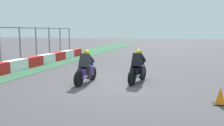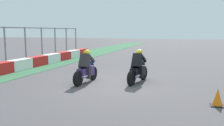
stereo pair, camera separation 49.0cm
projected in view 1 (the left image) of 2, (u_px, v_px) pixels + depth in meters
name	position (u px, v px, depth m)	size (l,w,h in m)	color
ground_plane	(112.00, 83.00, 10.68)	(120.00, 120.00, 0.00)	#4D484C
rider_lane_a	(138.00, 69.00, 10.77)	(2.03, 0.62, 1.51)	black
rider_lane_b	(86.00, 69.00, 10.57)	(2.04, 0.55, 1.51)	black
traffic_cone	(220.00, 96.00, 7.54)	(0.40, 0.40, 0.56)	black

